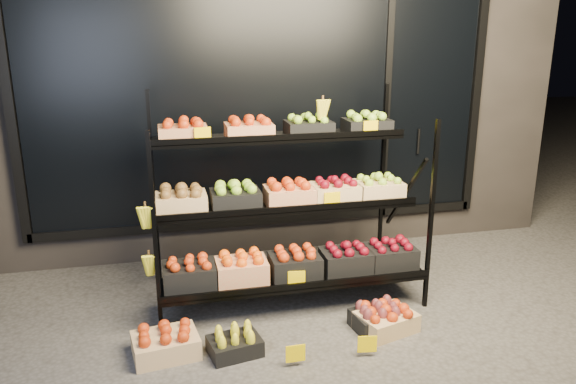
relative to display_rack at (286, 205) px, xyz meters
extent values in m
plane|color=#514F4C|center=(0.01, -0.60, -0.79)|extent=(24.00, 24.00, 0.00)
cube|color=#2D2826|center=(0.01, 2.00, 0.96)|extent=(6.00, 2.00, 3.50)
cube|color=black|center=(0.01, 0.98, 0.76)|extent=(4.20, 0.04, 2.40)
cube|color=black|center=(0.01, 0.96, -0.45)|extent=(4.30, 0.06, 0.08)
cube|color=black|center=(-2.14, 0.96, 0.76)|extent=(0.08, 0.06, 2.50)
cube|color=black|center=(2.16, 0.96, 0.76)|extent=(0.08, 0.06, 2.50)
cube|color=black|center=(1.21, 0.96, 0.76)|extent=(0.06, 0.06, 2.50)
cylinder|color=black|center=(1.56, 0.93, 0.26)|extent=(0.02, 0.02, 0.25)
cube|color=black|center=(-1.01, -0.42, -0.04)|extent=(0.03, 0.03, 1.50)
cube|color=black|center=(1.04, -0.42, -0.04)|extent=(0.03, 0.03, 1.50)
cube|color=black|center=(-1.01, 0.55, 0.04)|extent=(0.03, 0.03, 1.66)
cube|color=black|center=(1.04, 0.55, 0.04)|extent=(0.03, 0.03, 1.66)
cube|color=black|center=(0.01, -0.25, -0.52)|extent=(2.05, 0.42, 0.03)
cube|color=black|center=(0.01, -0.45, -0.49)|extent=(2.05, 0.02, 0.05)
cube|color=black|center=(0.01, 0.05, -0.02)|extent=(2.05, 0.40, 0.03)
cube|color=black|center=(0.01, -0.14, 0.01)|extent=(2.05, 0.02, 0.05)
cube|color=black|center=(0.01, 0.35, 0.48)|extent=(2.05, 0.40, 0.03)
cube|color=black|center=(0.01, 0.16, 0.51)|extent=(2.05, 0.02, 0.05)
cube|color=tan|center=(-0.76, 0.35, 0.55)|extent=(0.38, 0.28, 0.11)
ellipsoid|color=red|center=(-0.76, 0.35, 0.63)|extent=(0.32, 0.24, 0.07)
cube|color=tan|center=(-0.23, 0.35, 0.55)|extent=(0.38, 0.28, 0.11)
ellipsoid|color=red|center=(-0.23, 0.35, 0.63)|extent=(0.32, 0.24, 0.07)
cube|color=black|center=(0.27, 0.35, 0.55)|extent=(0.38, 0.28, 0.11)
ellipsoid|color=#99CC33|center=(0.27, 0.35, 0.63)|extent=(0.32, 0.24, 0.07)
cube|color=black|center=(0.78, 0.35, 0.55)|extent=(0.38, 0.28, 0.11)
ellipsoid|color=#99CC33|center=(0.78, 0.35, 0.63)|extent=(0.32, 0.24, 0.07)
cube|color=tan|center=(-0.81, 0.05, 0.06)|extent=(0.38, 0.28, 0.14)
ellipsoid|color=brown|center=(-0.81, 0.05, 0.16)|extent=(0.32, 0.24, 0.07)
cube|color=black|center=(-0.39, 0.05, 0.06)|extent=(0.38, 0.28, 0.14)
ellipsoid|color=#99CC33|center=(-0.39, 0.05, 0.16)|extent=(0.32, 0.24, 0.07)
cube|color=tan|center=(0.04, 0.05, 0.06)|extent=(0.38, 0.28, 0.14)
ellipsoid|color=red|center=(0.04, 0.05, 0.16)|extent=(0.32, 0.24, 0.07)
cube|color=tan|center=(0.42, 0.05, 0.06)|extent=(0.38, 0.28, 0.14)
ellipsoid|color=maroon|center=(0.42, 0.05, 0.16)|extent=(0.32, 0.24, 0.07)
cube|color=tan|center=(0.79, 0.05, 0.06)|extent=(0.38, 0.28, 0.14)
ellipsoid|color=#99CC33|center=(0.79, 0.05, 0.16)|extent=(0.32, 0.24, 0.07)
cube|color=black|center=(-0.79, -0.25, -0.42)|extent=(0.38, 0.28, 0.18)
ellipsoid|color=red|center=(-0.79, -0.25, -0.30)|extent=(0.32, 0.24, 0.07)
cube|color=tan|center=(-0.40, -0.25, -0.42)|extent=(0.38, 0.28, 0.18)
ellipsoid|color=#FB5E0D|center=(-0.40, -0.25, -0.30)|extent=(0.32, 0.24, 0.07)
cube|color=black|center=(0.01, -0.25, -0.42)|extent=(0.38, 0.28, 0.18)
ellipsoid|color=red|center=(0.01, -0.25, -0.30)|extent=(0.32, 0.24, 0.07)
cube|color=black|center=(0.42, -0.25, -0.42)|extent=(0.38, 0.28, 0.18)
ellipsoid|color=maroon|center=(0.42, -0.25, -0.30)|extent=(0.32, 0.24, 0.07)
cube|color=black|center=(0.80, -0.25, -0.42)|extent=(0.38, 0.28, 0.18)
ellipsoid|color=maroon|center=(0.80, -0.25, -0.30)|extent=(0.32, 0.24, 0.07)
ellipsoid|color=yellow|center=(-1.06, -0.40, 0.20)|extent=(0.14, 0.08, 0.22)
ellipsoid|color=yellow|center=(-1.06, -0.40, -0.15)|extent=(0.14, 0.08, 0.22)
ellipsoid|color=yellow|center=(0.36, 0.25, 0.80)|extent=(0.14, 0.08, 0.22)
cube|color=#EAC200|center=(0.35, -0.10, 0.05)|extent=(0.13, 0.01, 0.12)
cube|color=#EAC200|center=(0.76, 0.20, 0.55)|extent=(0.13, 0.01, 0.12)
cube|color=#EAC200|center=(-0.61, 0.20, 0.55)|extent=(0.13, 0.01, 0.12)
cube|color=#EAC200|center=(-0.01, -0.40, -0.45)|extent=(0.13, 0.01, 0.12)
cube|color=#EAC200|center=(-0.17, -1.00, -0.73)|extent=(0.13, 0.01, 0.12)
cube|color=#EAC200|center=(0.33, -1.00, -0.73)|extent=(0.13, 0.01, 0.12)
cube|color=tan|center=(-0.99, -0.67, -0.71)|extent=(0.47, 0.38, 0.15)
ellipsoid|color=red|center=(-0.99, -0.67, -0.61)|extent=(0.40, 0.32, 0.07)
cube|color=black|center=(-0.53, -0.76, -0.73)|extent=(0.38, 0.31, 0.12)
ellipsoid|color=yellow|center=(-0.53, -0.76, -0.64)|extent=(0.32, 0.26, 0.07)
cube|color=tan|center=(0.59, -0.70, -0.72)|extent=(0.47, 0.40, 0.14)
ellipsoid|color=red|center=(0.59, -0.70, -0.62)|extent=(0.40, 0.34, 0.07)
cube|color=black|center=(0.55, -0.65, -0.72)|extent=(0.41, 0.32, 0.13)
ellipsoid|color=brown|center=(0.55, -0.65, -0.63)|extent=(0.34, 0.27, 0.07)
camera|label=1|loc=(-0.94, -4.11, 1.35)|focal=35.00mm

